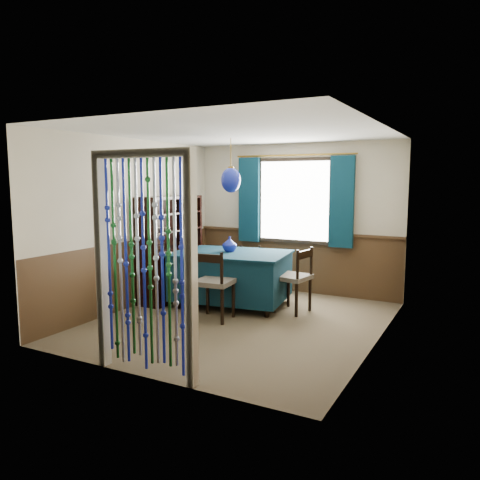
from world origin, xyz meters
The scene contains 22 objects.
floor centered at (0.00, 0.00, 0.00)m, with size 4.00×4.00×0.00m, color brown.
ceiling centered at (0.00, 0.00, 2.50)m, with size 4.00×4.00×0.00m, color silver.
wall_back centered at (0.00, 2.00, 1.25)m, with size 3.60×3.60×0.00m, color beige.
wall_front centered at (0.00, -2.00, 1.25)m, with size 3.60×3.60×0.00m, color beige.
wall_left centered at (-1.80, 0.00, 1.25)m, with size 4.00×4.00×0.00m, color beige.
wall_right centered at (1.80, 0.00, 1.25)m, with size 4.00×4.00×0.00m, color beige.
wainscot_back centered at (0.00, 1.99, 0.50)m, with size 3.60×3.60×0.00m, color #432D19.
wainscot_front centered at (0.00, -1.99, 0.50)m, with size 3.60×3.60×0.00m, color #432D19.
wainscot_left centered at (-1.79, 0.00, 0.50)m, with size 4.00×4.00×0.00m, color #432D19.
wainscot_right centered at (1.79, 0.00, 0.50)m, with size 4.00×4.00×0.00m, color #432D19.
window centered at (0.00, 1.95, 1.55)m, with size 1.32×0.12×1.42m, color black.
doorway centered at (0.00, -1.94, 1.05)m, with size 1.16×0.12×2.18m, color silver, non-canonical shape.
dining_table centered at (-0.51, 0.69, 0.47)m, with size 1.84×1.40×0.82m.
chair_near centered at (-0.35, -0.09, 0.51)m, with size 0.52×0.50×0.96m.
chair_far centered at (-0.58, 1.40, 0.43)m, with size 0.48×0.46×0.81m.
chair_left centered at (-1.52, 0.49, 0.48)m, with size 0.53×0.55×0.90m.
chair_right centered at (0.47, 0.79, 0.50)m, with size 0.52×0.53×0.94m.
sideboard centered at (-1.56, 0.59, 0.58)m, with size 0.44×1.26×1.64m.
pendant_lamp centered at (-0.51, 0.69, 1.90)m, with size 0.30×0.30×0.79m.
vase_table centered at (-0.56, 0.73, 0.92)m, with size 0.20×0.20×0.21m, color navy.
bowl_shelf centered at (-1.50, 0.34, 1.15)m, with size 0.22×0.22×0.05m, color beige.
vase_sideboard centered at (-1.50, 0.87, 0.90)m, with size 0.16×0.16×0.16m, color beige.
Camera 1 is at (2.87, -5.38, 1.90)m, focal length 35.00 mm.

